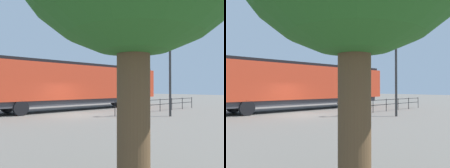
% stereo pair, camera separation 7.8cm
% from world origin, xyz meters
% --- Properties ---
extents(ground_plane, '(120.00, 120.00, 0.00)m').
position_xyz_m(ground_plane, '(0.00, 0.00, 0.00)').
color(ground_plane, '#666059').
extents(locomotive, '(3.04, 18.34, 4.16)m').
position_xyz_m(locomotive, '(-3.51, 3.38, 2.33)').
color(locomotive, red).
rests_on(locomotive, ground_plane).
extents(lamp_post, '(0.46, 0.46, 7.17)m').
position_xyz_m(lamp_post, '(5.21, 4.34, 4.68)').
color(lamp_post, '#2D2D2D').
rests_on(lamp_post, ground_plane).
extents(platform_fence, '(0.05, 10.54, 1.06)m').
position_xyz_m(platform_fence, '(2.58, 6.80, 0.69)').
color(platform_fence, black).
rests_on(platform_fence, ground_plane).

